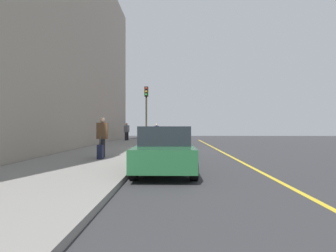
{
  "coord_description": "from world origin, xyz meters",
  "views": [
    {
      "loc": [
        16.5,
        0.33,
        1.49
      ],
      "look_at": [
        -2.01,
        -0.08,
        1.56
      ],
      "focal_mm": 28.21,
      "sensor_mm": 36.0,
      "label": 1
    }
  ],
  "objects_px": {
    "traffic_light_pole": "(146,106)",
    "parked_car_white": "(170,140)",
    "pedestrian_grey_coat": "(127,131)",
    "rolling_suitcase": "(100,152)",
    "parked_car_red": "(171,134)",
    "parked_car_maroon": "(172,136)",
    "parked_car_green": "(165,149)",
    "pedestrian_navy_coat": "(157,131)",
    "pedestrian_brown_coat": "(102,136)"
  },
  "relations": [
    {
      "from": "traffic_light_pole",
      "to": "parked_car_white",
      "type": "bearing_deg",
      "value": 22.11
    },
    {
      "from": "parked_car_white",
      "to": "pedestrian_grey_coat",
      "type": "relative_size",
      "value": 2.65
    },
    {
      "from": "pedestrian_grey_coat",
      "to": "rolling_suitcase",
      "type": "distance_m",
      "value": 15.41
    },
    {
      "from": "parked_car_red",
      "to": "parked_car_maroon",
      "type": "relative_size",
      "value": 1.06
    },
    {
      "from": "parked_car_white",
      "to": "parked_car_green",
      "type": "xyz_separation_m",
      "value": [
        5.71,
        -0.07,
        -0.0
      ]
    },
    {
      "from": "parked_car_red",
      "to": "pedestrian_navy_coat",
      "type": "relative_size",
      "value": 2.72
    },
    {
      "from": "parked_car_maroon",
      "to": "rolling_suitcase",
      "type": "height_order",
      "value": "parked_car_maroon"
    },
    {
      "from": "traffic_light_pole",
      "to": "parked_car_green",
      "type": "bearing_deg",
      "value": 9.49
    },
    {
      "from": "parked_car_red",
      "to": "pedestrian_grey_coat",
      "type": "height_order",
      "value": "pedestrian_grey_coat"
    },
    {
      "from": "pedestrian_navy_coat",
      "to": "traffic_light_pole",
      "type": "bearing_deg",
      "value": -0.5
    },
    {
      "from": "pedestrian_grey_coat",
      "to": "traffic_light_pole",
      "type": "distance_m",
      "value": 8.3
    },
    {
      "from": "parked_car_maroon",
      "to": "parked_car_white",
      "type": "distance_m",
      "value": 6.3
    },
    {
      "from": "parked_car_white",
      "to": "pedestrian_navy_coat",
      "type": "distance_m",
      "value": 14.22
    },
    {
      "from": "parked_car_white",
      "to": "pedestrian_brown_coat",
      "type": "bearing_deg",
      "value": -44.14
    },
    {
      "from": "parked_car_maroon",
      "to": "pedestrian_grey_coat",
      "type": "xyz_separation_m",
      "value": [
        -5.57,
        -4.6,
        0.32
      ]
    },
    {
      "from": "parked_car_green",
      "to": "pedestrian_navy_coat",
      "type": "distance_m",
      "value": 19.9
    },
    {
      "from": "parked_car_white",
      "to": "rolling_suitcase",
      "type": "distance_m",
      "value": 4.49
    },
    {
      "from": "parked_car_red",
      "to": "traffic_light_pole",
      "type": "distance_m",
      "value": 9.12
    },
    {
      "from": "parked_car_green",
      "to": "pedestrian_grey_coat",
      "type": "bearing_deg",
      "value": -165.84
    },
    {
      "from": "parked_car_red",
      "to": "parked_car_maroon",
      "type": "distance_m",
      "value": 6.66
    },
    {
      "from": "parked_car_maroon",
      "to": "parked_car_green",
      "type": "distance_m",
      "value": 12.0
    },
    {
      "from": "parked_car_red",
      "to": "traffic_light_pole",
      "type": "xyz_separation_m",
      "value": [
        8.68,
        -1.69,
        2.25
      ]
    },
    {
      "from": "parked_car_maroon",
      "to": "rolling_suitcase",
      "type": "relative_size",
      "value": 4.52
    },
    {
      "from": "parked_car_green",
      "to": "pedestrian_navy_coat",
      "type": "relative_size",
      "value": 2.47
    },
    {
      "from": "parked_car_maroon",
      "to": "pedestrian_brown_coat",
      "type": "bearing_deg",
      "value": -17.89
    },
    {
      "from": "parked_car_green",
      "to": "rolling_suitcase",
      "type": "height_order",
      "value": "parked_car_green"
    },
    {
      "from": "pedestrian_navy_coat",
      "to": "rolling_suitcase",
      "type": "relative_size",
      "value": 1.76
    },
    {
      "from": "parked_car_red",
      "to": "parked_car_white",
      "type": "distance_m",
      "value": 12.95
    },
    {
      "from": "parked_car_green",
      "to": "traffic_light_pole",
      "type": "relative_size",
      "value": 0.99
    },
    {
      "from": "parked_car_red",
      "to": "parked_car_green",
      "type": "bearing_deg",
      "value": -0.07
    },
    {
      "from": "rolling_suitcase",
      "to": "parked_car_green",
      "type": "bearing_deg",
      "value": 51.0
    },
    {
      "from": "pedestrian_navy_coat",
      "to": "traffic_light_pole",
      "type": "xyz_separation_m",
      "value": [
        9.85,
        -0.09,
        1.96
      ]
    },
    {
      "from": "parked_car_red",
      "to": "traffic_light_pole",
      "type": "relative_size",
      "value": 1.09
    },
    {
      "from": "parked_car_red",
      "to": "pedestrian_navy_coat",
      "type": "bearing_deg",
      "value": -126.11
    },
    {
      "from": "parked_car_maroon",
      "to": "pedestrian_grey_coat",
      "type": "distance_m",
      "value": 7.22
    },
    {
      "from": "pedestrian_grey_coat",
      "to": "rolling_suitcase",
      "type": "bearing_deg",
      "value": 6.13
    },
    {
      "from": "parked_car_white",
      "to": "traffic_light_pole",
      "type": "xyz_separation_m",
      "value": [
        -4.28,
        -1.74,
        2.25
      ]
    },
    {
      "from": "pedestrian_brown_coat",
      "to": "pedestrian_navy_coat",
      "type": "xyz_separation_m",
      "value": [
        -17.12,
        1.25,
        -0.04
      ]
    },
    {
      "from": "rolling_suitcase",
      "to": "parked_car_red",
      "type": "bearing_deg",
      "value": 170.28
    },
    {
      "from": "parked_car_green",
      "to": "traffic_light_pole",
      "type": "xyz_separation_m",
      "value": [
        -9.99,
        -1.67,
        2.25
      ]
    },
    {
      "from": "pedestrian_brown_coat",
      "to": "parked_car_red",
      "type": "bearing_deg",
      "value": 169.85
    },
    {
      "from": "parked_car_white",
      "to": "pedestrian_grey_coat",
      "type": "bearing_deg",
      "value": -159.22
    },
    {
      "from": "pedestrian_navy_coat",
      "to": "pedestrian_grey_coat",
      "type": "relative_size",
      "value": 0.97
    },
    {
      "from": "parked_car_maroon",
      "to": "parked_car_green",
      "type": "height_order",
      "value": "same"
    },
    {
      "from": "rolling_suitcase",
      "to": "parked_car_white",
      "type": "bearing_deg",
      "value": 140.38
    },
    {
      "from": "pedestrian_navy_coat",
      "to": "parked_car_red",
      "type": "bearing_deg",
      "value": 53.89
    },
    {
      "from": "pedestrian_brown_coat",
      "to": "traffic_light_pole",
      "type": "relative_size",
      "value": 0.42
    },
    {
      "from": "parked_car_maroon",
      "to": "rolling_suitcase",
      "type": "xyz_separation_m",
      "value": [
        9.75,
        -2.95,
        -0.3
      ]
    },
    {
      "from": "pedestrian_navy_coat",
      "to": "traffic_light_pole",
      "type": "height_order",
      "value": "traffic_light_pole"
    },
    {
      "from": "parked_car_white",
      "to": "pedestrian_navy_coat",
      "type": "bearing_deg",
      "value": -173.33
    }
  ]
}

